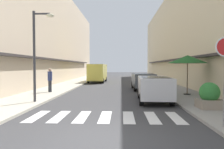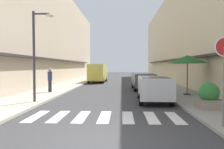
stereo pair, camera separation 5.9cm
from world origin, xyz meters
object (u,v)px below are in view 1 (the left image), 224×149
at_px(parked_car_near, 154,86).
at_px(street_lamp, 38,46).
at_px(delivery_van, 98,72).
at_px(planter_corner, 209,96).
at_px(pedestrian_walking_near, 50,79).
at_px(parked_car_mid, 143,79).
at_px(cafe_umbrella, 188,59).

bearing_deg(parked_car_near, street_lamp, -171.90).
height_order(parked_car_near, delivery_van, delivery_van).
xyz_separation_m(parked_car_near, street_lamp, (-6.53, -0.93, 2.27)).
bearing_deg(planter_corner, pedestrian_walking_near, 147.25).
bearing_deg(parked_car_near, delivery_van, 107.68).
relative_size(delivery_van, street_lamp, 1.09).
distance_m(delivery_van, pedestrian_walking_near, 12.25).
relative_size(parked_car_mid, delivery_van, 0.80).
xyz_separation_m(street_lamp, planter_corner, (8.73, -1.55, -2.52)).
xyz_separation_m(parked_car_near, parked_car_mid, (-0.00, 6.73, 0.00)).
bearing_deg(parked_car_mid, cafe_umbrella, -57.46).
xyz_separation_m(cafe_umbrella, pedestrian_walking_near, (-10.04, 1.13, -1.48)).
height_order(street_lamp, cafe_umbrella, street_lamp).
height_order(parked_car_mid, pedestrian_walking_near, pedestrian_walking_near).
bearing_deg(cafe_umbrella, planter_corner, -95.24).
height_order(cafe_umbrella, pedestrian_walking_near, cafe_umbrella).
bearing_deg(parked_car_mid, street_lamp, -130.46).
relative_size(parked_car_near, cafe_umbrella, 1.54).
distance_m(parked_car_mid, planter_corner, 9.47).
xyz_separation_m(parked_car_mid, planter_corner, (2.20, -9.21, -0.25)).
bearing_deg(planter_corner, parked_car_mid, 103.44).
relative_size(parked_car_near, planter_corner, 3.46).
bearing_deg(pedestrian_walking_near, street_lamp, 76.78).
bearing_deg(pedestrian_walking_near, planter_corner, 123.57).
height_order(parked_car_near, planter_corner, parked_car_near).
distance_m(parked_car_near, delivery_van, 16.48).
xyz_separation_m(delivery_van, planter_corner, (7.20, -18.18, -0.73)).
distance_m(parked_car_mid, pedestrian_walking_near, 7.98).
distance_m(delivery_van, planter_corner, 19.57).
bearing_deg(parked_car_mid, delivery_van, 119.15).
xyz_separation_m(parked_car_mid, cafe_umbrella, (2.66, -4.17, 1.64)).
distance_m(parked_car_near, parked_car_mid, 6.73).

